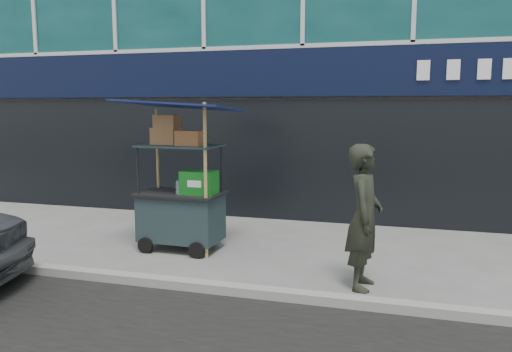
% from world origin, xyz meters
% --- Properties ---
extents(ground, '(80.00, 80.00, 0.00)m').
position_xyz_m(ground, '(0.00, 0.00, 0.00)').
color(ground, slate).
rests_on(ground, ground).
extents(curb, '(80.00, 0.18, 0.12)m').
position_xyz_m(curb, '(0.00, -0.20, 0.06)').
color(curb, gray).
rests_on(curb, ground).
extents(vendor_cart, '(1.80, 1.31, 2.38)m').
position_xyz_m(vendor_cart, '(-1.44, 1.41, 0.83)').
color(vendor_cart, '#1B292E').
rests_on(vendor_cart, ground).
extents(vendor_man, '(0.48, 0.69, 1.82)m').
position_xyz_m(vendor_man, '(1.45, 0.48, 0.91)').
color(vendor_man, black).
rests_on(vendor_man, ground).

